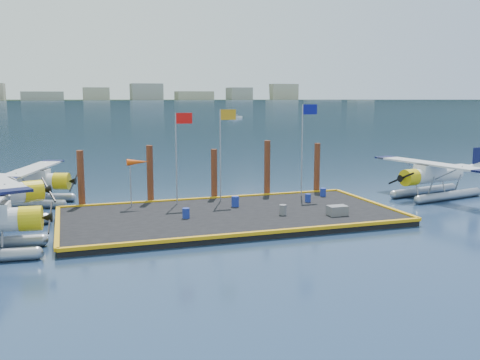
# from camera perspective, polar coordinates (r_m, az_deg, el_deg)

# --- Properties ---
(ground) EXTENTS (4000.00, 4000.00, 0.00)m
(ground) POSITION_cam_1_polar(r_m,az_deg,el_deg) (32.78, -1.07, -4.25)
(ground) COLOR #19334C
(ground) RESTS_ON ground
(dock) EXTENTS (20.00, 10.00, 0.40)m
(dock) POSITION_cam_1_polar(r_m,az_deg,el_deg) (32.73, -1.07, -3.90)
(dock) COLOR black
(dock) RESTS_ON ground
(dock_bumpers) EXTENTS (20.25, 10.25, 0.18)m
(dock_bumpers) POSITION_cam_1_polar(r_m,az_deg,el_deg) (32.67, -1.07, -3.41)
(dock_bumpers) COLOR #CC8F0C
(dock_bumpers) RESTS_ON dock
(far_backdrop) EXTENTS (3050.00, 2050.00, 810.00)m
(far_backdrop) POSITION_cam_1_polar(r_m,az_deg,el_deg) (1785.50, -10.31, 8.92)
(far_backdrop) COLOR black
(far_backdrop) RESTS_ON ground
(seaplane_c) EXTENTS (8.94, 9.57, 3.42)m
(seaplane_c) POSITION_cam_1_polar(r_m,az_deg,el_deg) (39.69, -21.78, -0.37)
(seaplane_c) COLOR gray
(seaplane_c) RESTS_ON ground
(seaplane_d) EXTENTS (9.13, 9.94, 3.52)m
(seaplane_d) POSITION_cam_1_polar(r_m,az_deg,el_deg) (41.97, 19.93, 0.27)
(seaplane_d) COLOR gray
(seaplane_d) RESTS_ON ground
(drum_0) EXTENTS (0.42, 0.42, 0.60)m
(drum_0) POSITION_cam_1_polar(r_m,az_deg,el_deg) (31.50, -5.78, -3.53)
(drum_0) COLOR navy
(drum_0) RESTS_ON dock
(drum_1) EXTENTS (0.44, 0.44, 0.62)m
(drum_1) POSITION_cam_1_polar(r_m,az_deg,el_deg) (32.29, 4.59, -3.19)
(drum_1) COLOR slate
(drum_1) RESTS_ON dock
(drum_2) EXTENTS (0.39, 0.39, 0.55)m
(drum_2) POSITION_cam_1_polar(r_m,az_deg,el_deg) (36.35, 7.26, -1.91)
(drum_2) COLOR navy
(drum_2) RESTS_ON dock
(drum_4) EXTENTS (0.42, 0.42, 0.59)m
(drum_4) POSITION_cam_1_polar(r_m,az_deg,el_deg) (38.52, 8.85, -1.30)
(drum_4) COLOR navy
(drum_4) RESTS_ON dock
(drum_5) EXTENTS (0.48, 0.48, 0.68)m
(drum_5) POSITION_cam_1_polar(r_m,az_deg,el_deg) (34.54, -0.51, -2.30)
(drum_5) COLOR navy
(drum_5) RESTS_ON dock
(crate) EXTENTS (1.15, 0.77, 0.57)m
(crate) POSITION_cam_1_polar(r_m,az_deg,el_deg) (32.65, 10.34, -3.21)
(crate) COLOR slate
(crate) RESTS_ON dock
(flagpole_red) EXTENTS (1.14, 0.08, 6.00)m
(flagpole_red) POSITION_cam_1_polar(r_m,az_deg,el_deg) (35.16, -6.51, 3.86)
(flagpole_red) COLOR #919199
(flagpole_red) RESTS_ON dock
(flagpole_yellow) EXTENTS (1.14, 0.08, 6.20)m
(flagpole_yellow) POSITION_cam_1_polar(r_m,az_deg,el_deg) (35.87, -1.81, 4.20)
(flagpole_yellow) COLOR #919199
(flagpole_yellow) RESTS_ON dock
(flagpole_blue) EXTENTS (1.14, 0.08, 6.50)m
(flagpole_blue) POSITION_cam_1_polar(r_m,az_deg,el_deg) (37.98, 6.92, 4.67)
(flagpole_blue) COLOR #919199
(flagpole_blue) RESTS_ON dock
(windsock) EXTENTS (1.40, 0.44, 3.12)m
(windsock) POSITION_cam_1_polar(r_m,az_deg,el_deg) (34.83, -10.88, 1.78)
(windsock) COLOR #919199
(windsock) RESTS_ON dock
(piling_0) EXTENTS (0.44, 0.44, 4.00)m
(piling_0) POSITION_cam_1_polar(r_m,az_deg,el_deg) (36.32, -16.59, -0.10)
(piling_0) COLOR #472114
(piling_0) RESTS_ON ground
(piling_1) EXTENTS (0.44, 0.44, 4.20)m
(piling_1) POSITION_cam_1_polar(r_m,az_deg,el_deg) (36.69, -9.56, 0.40)
(piling_1) COLOR #472114
(piling_1) RESTS_ON ground
(piling_2) EXTENTS (0.44, 0.44, 3.80)m
(piling_2) POSITION_cam_1_polar(r_m,az_deg,el_deg) (37.65, -2.77, 0.42)
(piling_2) COLOR #472114
(piling_2) RESTS_ON ground
(piling_3) EXTENTS (0.44, 0.44, 4.30)m
(piling_3) POSITION_cam_1_polar(r_m,az_deg,el_deg) (38.86, 2.92, 1.06)
(piling_3) COLOR #472114
(piling_3) RESTS_ON ground
(piling_4) EXTENTS (0.44, 0.44, 4.00)m
(piling_4) POSITION_cam_1_polar(r_m,az_deg,el_deg) (40.48, 8.21, 1.09)
(piling_4) COLOR #472114
(piling_4) RESTS_ON ground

